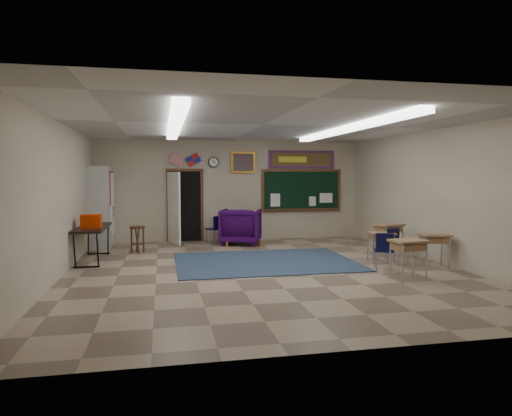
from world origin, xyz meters
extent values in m
plane|color=#9E866D|center=(0.00, 0.00, 0.00)|extent=(9.00, 9.00, 0.00)
cube|color=beige|center=(0.00, 4.50, 1.50)|extent=(8.00, 0.04, 3.00)
cube|color=beige|center=(0.00, -4.50, 1.50)|extent=(8.00, 0.04, 3.00)
cube|color=beige|center=(-4.00, 0.00, 1.50)|extent=(0.04, 9.00, 3.00)
cube|color=beige|center=(4.00, 0.00, 1.50)|extent=(0.04, 9.00, 3.00)
cube|color=silver|center=(0.00, 0.00, 3.00)|extent=(8.00, 9.00, 0.04)
cube|color=#2E3D57|center=(0.20, 0.80, 0.01)|extent=(4.00, 3.00, 0.02)
cube|color=black|center=(-1.40, 4.49, 1.05)|extent=(0.95, 0.04, 2.10)
cube|color=white|center=(-1.75, 4.05, 1.03)|extent=(0.35, 0.86, 2.05)
cube|color=brown|center=(2.20, 4.47, 1.50)|extent=(2.55, 0.05, 1.30)
cube|color=black|center=(2.20, 4.46, 1.50)|extent=(2.40, 0.03, 1.15)
cube|color=brown|center=(2.20, 4.41, 0.90)|extent=(2.40, 0.12, 0.04)
cube|color=#9F140D|center=(2.20, 4.47, 2.45)|extent=(2.10, 0.04, 0.55)
cube|color=brown|center=(2.20, 4.46, 2.45)|extent=(1.90, 0.03, 0.40)
cube|color=#AE7321|center=(0.35, 4.47, 2.35)|extent=(0.75, 0.05, 0.65)
cube|color=#A51466|center=(0.35, 4.46, 2.35)|extent=(0.62, 0.03, 0.52)
cylinder|color=black|center=(-0.55, 4.47, 2.35)|extent=(0.32, 0.05, 0.32)
cylinder|color=white|center=(-0.55, 4.45, 2.35)|extent=(0.26, 0.02, 0.26)
cube|color=#B4B3AF|center=(-3.72, 3.85, 1.10)|extent=(0.55, 1.25, 2.20)
imported|color=#260539|center=(0.12, 3.57, 0.51)|extent=(1.38, 1.40, 1.01)
cube|color=#A2784B|center=(2.76, 0.24, 0.66)|extent=(0.60, 0.47, 0.04)
cube|color=brown|center=(2.76, 0.24, 0.57)|extent=(0.52, 0.40, 0.11)
cube|color=#A2784B|center=(3.26, 0.87, 0.78)|extent=(0.79, 0.68, 0.04)
cube|color=brown|center=(3.26, 0.87, 0.66)|extent=(0.68, 0.58, 0.13)
cube|color=#A2784B|center=(2.43, -1.48, 0.74)|extent=(0.70, 0.56, 0.04)
cube|color=brown|center=(2.43, -1.48, 0.63)|extent=(0.60, 0.48, 0.13)
cube|color=#A2784B|center=(3.57, -0.57, 0.70)|extent=(0.66, 0.53, 0.04)
cube|color=brown|center=(3.57, -0.57, 0.60)|extent=(0.57, 0.45, 0.12)
cube|color=black|center=(-3.65, 1.77, 0.76)|extent=(0.66, 1.92, 0.05)
cube|color=#C93103|center=(-3.63, 1.50, 0.94)|extent=(0.42, 0.32, 0.30)
cylinder|color=#4A3016|center=(-2.69, 2.63, 0.65)|extent=(0.38, 0.38, 0.05)
torus|color=#4A3016|center=(-2.69, 2.63, 0.23)|extent=(0.32, 0.32, 0.02)
camera|label=1|loc=(-2.06, -9.17, 1.97)|focal=32.00mm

